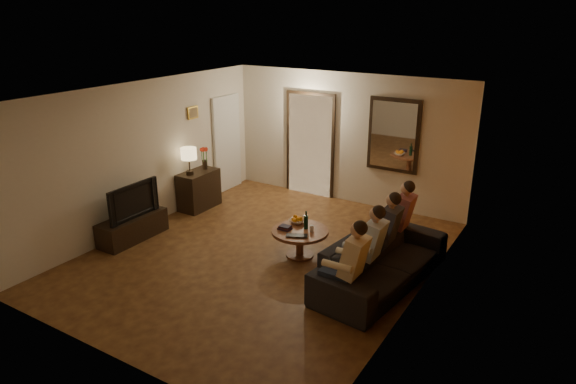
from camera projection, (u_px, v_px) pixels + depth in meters
The scene contains 33 objects.
floor at pixel (262, 255), 8.26m from camera, with size 5.00×6.00×0.01m, color #472413.
ceiling at pixel (259, 93), 7.37m from camera, with size 5.00×6.00×0.01m, color white.
back_wall at pixel (346, 138), 10.22m from camera, with size 5.00×0.02×2.60m, color beige.
front_wall at pixel (100, 255), 5.41m from camera, with size 5.00×0.02×2.60m, color beige.
left_wall at pixel (144, 155), 9.04m from camera, with size 0.02×6.00×2.60m, color beige.
right_wall at pixel (422, 211), 6.58m from camera, with size 0.02×6.00×2.60m, color beige.
orange_accent at pixel (421, 211), 6.59m from camera, with size 0.01×6.00×2.60m, color orange.
kitchen_doorway at pixel (310, 146), 10.68m from camera, with size 1.00×0.06×2.10m, color #FFE0A5.
door_trim at pixel (310, 146), 10.67m from camera, with size 1.12×0.04×2.22m, color black.
fridge_glimpse at pixel (321, 154), 10.61m from camera, with size 0.45×0.03×1.70m, color silver.
mirror_frame at pixel (394, 135), 9.63m from camera, with size 1.00×0.05×1.40m, color black.
mirror_glass at pixel (393, 136), 9.60m from camera, with size 0.86×0.02×1.26m, color white.
white_door at pixel (227, 143), 10.96m from camera, with size 0.06×0.85×2.04m, color white.
framed_art at pixel (193, 113), 9.89m from camera, with size 0.03×0.28×0.24m, color #B28C33.
art_canvas at pixel (193, 113), 9.88m from camera, with size 0.01×0.22×0.18m, color brown.
dresser at pixel (199, 190), 10.11m from camera, with size 0.45×0.84×0.75m, color black.
table_lamp at pixel (189, 161), 9.72m from camera, with size 0.30×0.30×0.54m, color beige, non-canonical shape.
flower_vase at pixel (204, 158), 10.09m from camera, with size 0.14×0.14×0.44m, color red, non-canonical shape.
tv_stand at pixel (133, 228), 8.78m from camera, with size 0.45×1.24×0.41m, color black.
tv at pixel (130, 200), 8.61m from camera, with size 0.14×1.04×0.60m, color black.
sofa at pixel (382, 261), 7.32m from camera, with size 0.95×2.44×0.71m, color black.
person_a at pixel (349, 270), 6.56m from camera, with size 0.60×0.40×1.20m, color tan, non-canonical shape.
person_b at pixel (368, 252), 7.04m from camera, with size 0.60×0.40×1.20m, color tan, non-canonical shape.
person_c at pixel (384, 236), 7.52m from camera, with size 0.60×0.40×1.20m, color tan, non-canonical shape.
person_d at pixel (398, 222), 8.00m from camera, with size 0.60×0.40×1.20m, color tan, non-canonical shape.
dog at pixel (337, 276), 7.05m from camera, with size 0.56×0.24×0.56m, color #B08051, non-canonical shape.
coffee_table at pixel (300, 243), 8.17m from camera, with size 0.90×0.90×0.45m, color #5E2D1C.
bowl at pixel (297, 221), 8.35m from camera, with size 0.26×0.26×0.06m, color white.
oranges at pixel (297, 217), 8.32m from camera, with size 0.20×0.20×0.08m, color orange, non-canonical shape.
wine_bottle at pixel (306, 220), 8.10m from camera, with size 0.07×0.07×0.31m, color black, non-canonical shape.
wine_glass at pixel (312, 228), 8.03m from camera, with size 0.06×0.06×0.10m, color silver.
book_stack at pixel (285, 227), 8.11m from camera, with size 0.20×0.15×0.07m, color black, non-canonical shape.
laptop at pixel (296, 237), 7.82m from camera, with size 0.33×0.21×0.03m, color black.
Camera 1 is at (4.23, -6.11, 3.76)m, focal length 32.00 mm.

